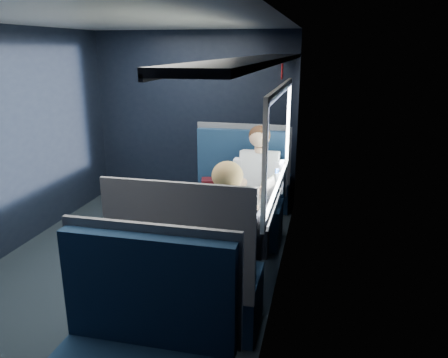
% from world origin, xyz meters
% --- Properties ---
extents(ground, '(2.80, 4.20, 0.01)m').
position_xyz_m(ground, '(0.00, 0.00, -0.01)').
color(ground, black).
extents(room_shell, '(3.00, 4.40, 2.40)m').
position_xyz_m(room_shell, '(0.02, 0.00, 1.48)').
color(room_shell, black).
rests_on(room_shell, ground).
extents(table, '(0.62, 1.00, 0.74)m').
position_xyz_m(table, '(1.03, 0.00, 0.66)').
color(table, '#54565E').
rests_on(table, ground).
extents(seat_bay_near, '(1.04, 0.62, 1.26)m').
position_xyz_m(seat_bay_near, '(0.84, 0.87, 0.42)').
color(seat_bay_near, '#0D203B').
rests_on(seat_bay_near, ground).
extents(seat_bay_far, '(1.04, 0.62, 1.26)m').
position_xyz_m(seat_bay_far, '(0.85, -0.87, 0.41)').
color(seat_bay_far, '#0D203B').
rests_on(seat_bay_far, ground).
extents(seat_row_front, '(1.04, 0.51, 1.16)m').
position_xyz_m(seat_row_front, '(0.85, 1.80, 0.41)').
color(seat_row_front, '#0D203B').
rests_on(seat_row_front, ground).
extents(man, '(0.53, 0.56, 1.32)m').
position_xyz_m(man, '(1.10, 0.70, 0.72)').
color(man, black).
rests_on(man, ground).
extents(woman, '(0.53, 0.56, 1.32)m').
position_xyz_m(woman, '(1.10, -0.71, 0.73)').
color(woman, black).
rests_on(woman, ground).
extents(papers, '(0.71, 0.85, 0.01)m').
position_xyz_m(papers, '(1.01, 0.08, 0.74)').
color(papers, white).
rests_on(papers, table).
extents(laptop, '(0.28, 0.33, 0.22)m').
position_xyz_m(laptop, '(1.25, 0.06, 0.80)').
color(laptop, silver).
rests_on(laptop, table).
extents(bottle_small, '(0.07, 0.07, 0.23)m').
position_xyz_m(bottle_small, '(1.33, 0.39, 0.84)').
color(bottle_small, silver).
rests_on(bottle_small, table).
extents(cup, '(0.06, 0.06, 0.08)m').
position_xyz_m(cup, '(1.20, 0.44, 0.78)').
color(cup, white).
rests_on(cup, table).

